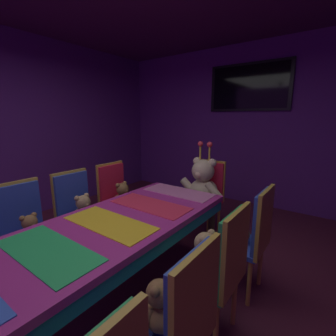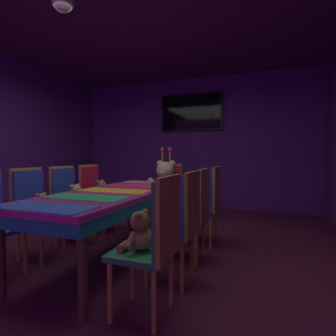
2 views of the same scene
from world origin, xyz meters
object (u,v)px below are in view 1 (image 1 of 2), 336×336
object	(u,v)px
chair_left_3	(115,193)
king_teddy_bear	(202,184)
chair_right_3	(254,231)
teddy_left_1	(31,231)
chair_right_1	(182,318)
chair_right_2	(224,262)
teddy_left_2	(84,210)
teddy_right_3	(238,229)
banquet_table	(110,233)
teddy_right_2	(204,255)
chair_left_2	(76,207)
throne_chair	(208,189)
wall_tv	(249,87)
teddy_right_1	(159,307)
teddy_left_3	(123,196)
chair_left_1	(23,224)

from	to	relation	value
chair_left_3	king_teddy_bear	xyz separation A→B (m)	(0.88, 0.70, 0.12)
chair_right_3	teddy_left_1	bearing A→B (deg)	34.25
chair_right_1	chair_right_2	xyz separation A→B (m)	(-0.02, 0.55, 0.00)
teddy_left_2	teddy_right_3	world-z (taller)	teddy_left_2
banquet_table	teddy_right_2	xyz separation A→B (m)	(0.70, 0.25, -0.06)
chair_left_3	chair_right_3	size ratio (longest dim) A/B	1.00
chair_left_2	chair_right_3	bearing A→B (deg)	17.95
throne_chair	chair_right_1	bearing A→B (deg)	23.52
chair_right_2	wall_tv	bearing A→B (deg)	-73.51
teddy_left_1	chair_right_3	distance (m)	1.95
chair_right_3	throne_chair	bearing A→B (deg)	-44.75
teddy_right_2	chair_left_3	bearing A→B (deg)	-20.05
teddy_right_2	teddy_right_1	bearing A→B (deg)	92.36
chair_right_3	teddy_right_3	xyz separation A→B (m)	(-0.14, 0.00, -0.02)
chair_left_2	chair_left_3	bearing A→B (deg)	91.20
banquet_table	teddy_left_1	size ratio (longest dim) A/B	8.26
chair_left_2	chair_right_3	size ratio (longest dim) A/B	1.00
teddy_right_3	throne_chair	xyz separation A→B (m)	(-0.73, 0.87, 0.02)
banquet_table	chair_left_2	distance (m)	0.91
throne_chair	banquet_table	bearing A→B (deg)	-0.00
teddy_left_2	chair_right_2	world-z (taller)	chair_right_2
teddy_right_2	teddy_right_3	distance (m)	0.57
chair_left_3	chair_right_1	xyz separation A→B (m)	(1.74, -1.12, 0.00)
chair_left_3	throne_chair	bearing A→B (deg)	44.59
teddy_right_2	chair_left_2	bearing A→B (deg)	-0.23
king_teddy_bear	teddy_left_3	bearing A→B (deg)	-46.26
chair_left_2	throne_chair	size ratio (longest dim) A/B	1.00
teddy_left_3	teddy_right_2	size ratio (longest dim) A/B	0.97
chair_right_1	wall_tv	bearing A→B (deg)	-75.73
teddy_left_1	king_teddy_bear	distance (m)	1.95
chair_left_3	teddy_left_2	bearing A→B (deg)	-74.58
banquet_table	throne_chair	size ratio (longest dim) A/B	2.33
teddy_right_2	chair_right_3	bearing A→B (deg)	-107.34
chair_right_3	chair_right_2	bearing A→B (deg)	86.75
chair_left_2	teddy_left_2	size ratio (longest dim) A/B	3.07
teddy_left_3	teddy_right_2	distance (m)	1.54
throne_chair	teddy_right_1	bearing A→B (deg)	19.95
chair_left_1	teddy_right_1	world-z (taller)	chair_left_1
teddy_left_2	king_teddy_bear	xyz separation A→B (m)	(0.72, 1.27, 0.12)
chair_left_1	teddy_right_3	size ratio (longest dim) A/B	3.27
teddy_left_1	chair_right_1	world-z (taller)	chair_right_1
banquet_table	chair_right_3	xyz separation A→B (m)	(0.88, 0.82, -0.06)
banquet_table	teddy_right_3	distance (m)	1.11
teddy_left_2	chair_right_1	size ratio (longest dim) A/B	0.33
chair_left_3	teddy_right_2	world-z (taller)	chair_left_3
teddy_left_3	throne_chair	bearing A→B (deg)	49.76
chair_left_1	banquet_table	bearing A→B (deg)	17.32
teddy_right_2	teddy_left_1	bearing A→B (deg)	20.16
teddy_left_1	throne_chair	distance (m)	2.10
teddy_right_2	chair_right_3	xyz separation A→B (m)	(0.18, 0.57, 0.00)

